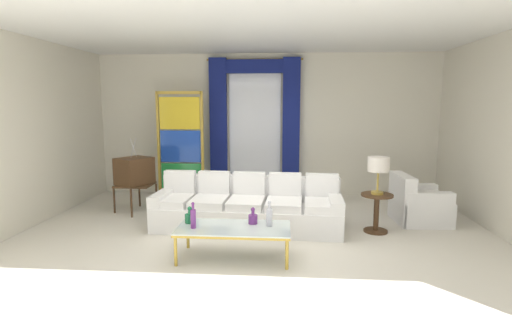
{
  "coord_description": "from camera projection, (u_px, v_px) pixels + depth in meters",
  "views": [
    {
      "loc": [
        0.42,
        -5.29,
        1.95
      ],
      "look_at": [
        -0.05,
        0.9,
        1.05
      ],
      "focal_mm": 27.19,
      "sensor_mm": 36.0,
      "label": 1
    }
  ],
  "objects": [
    {
      "name": "curtained_window",
      "position": [
        255.0,
        114.0,
        8.15
      ],
      "size": [
        2.0,
        0.17,
        2.7
      ],
      "color": "white",
      "rests_on": "ground"
    },
    {
      "name": "bottle_ruby_flask",
      "position": [
        269.0,
        216.0,
        4.91
      ],
      "size": [
        0.08,
        0.08,
        0.33
      ],
      "color": "silver",
      "rests_on": "coffee_table"
    },
    {
      "name": "bottle_crystal_tall",
      "position": [
        253.0,
        218.0,
        5.02
      ],
      "size": [
        0.12,
        0.12,
        0.22
      ],
      "color": "#753384",
      "rests_on": "coffee_table"
    },
    {
      "name": "bottle_blue_decanter",
      "position": [
        190.0,
        217.0,
        5.07
      ],
      "size": [
        0.13,
        0.13,
        0.22
      ],
      "color": "#196B3D",
      "rests_on": "coffee_table"
    },
    {
      "name": "round_side_table",
      "position": [
        376.0,
        209.0,
        5.91
      ],
      "size": [
        0.48,
        0.48,
        0.59
      ],
      "color": "#472D19",
      "rests_on": "ground"
    },
    {
      "name": "bottle_amber_squat",
      "position": [
        193.0,
        218.0,
        4.83
      ],
      "size": [
        0.07,
        0.07,
        0.33
      ],
      "color": "#753384",
      "rests_on": "coffee_table"
    },
    {
      "name": "coffee_table",
      "position": [
        234.0,
        229.0,
        4.9
      ],
      "size": [
        1.42,
        0.68,
        0.41
      ],
      "color": "silver",
      "rests_on": "ground"
    },
    {
      "name": "wall_left",
      "position": [
        29.0,
        132.0,
        6.18
      ],
      "size": [
        0.12,
        7.0,
        3.0
      ],
      "primitive_type": "cube",
      "color": "silver",
      "rests_on": "ground"
    },
    {
      "name": "wall_rear",
      "position": [
        266.0,
        125.0,
        8.33
      ],
      "size": [
        8.0,
        0.12,
        3.0
      ],
      "primitive_type": "cube",
      "color": "silver",
      "rests_on": "ground"
    },
    {
      "name": "stained_glass_divider",
      "position": [
        181.0,
        148.0,
        7.82
      ],
      "size": [
        0.95,
        0.05,
        2.2
      ],
      "color": "gold",
      "rests_on": "ground"
    },
    {
      "name": "table_lamp_brass",
      "position": [
        378.0,
        166.0,
        5.81
      ],
      "size": [
        0.32,
        0.32,
        0.57
      ],
      "color": "#B29338",
      "rests_on": "round_side_table"
    },
    {
      "name": "couch_white_long",
      "position": [
        248.0,
        208.0,
        6.16
      ],
      "size": [
        2.96,
        1.06,
        0.86
      ],
      "color": "white",
      "rests_on": "ground"
    },
    {
      "name": "wall_right",
      "position": [
        508.0,
        135.0,
        5.63
      ],
      "size": [
        0.12,
        7.0,
        3.0
      ],
      "primitive_type": "cube",
      "color": "silver",
      "rests_on": "ground"
    },
    {
      "name": "armchair_white",
      "position": [
        417.0,
        205.0,
        6.42
      ],
      "size": [
        0.85,
        0.85,
        0.8
      ],
      "color": "white",
      "rests_on": "ground"
    },
    {
      "name": "vintage_tv",
      "position": [
        134.0,
        172.0,
        6.98
      ],
      "size": [
        0.73,
        0.76,
        1.35
      ],
      "color": "#472D19",
      "rests_on": "ground"
    },
    {
      "name": "peacock_figurine",
      "position": [
        193.0,
        193.0,
        7.56
      ],
      "size": [
        0.44,
        0.6,
        0.5
      ],
      "color": "beige",
      "rests_on": "ground"
    },
    {
      "name": "ground_plane",
      "position": [
        255.0,
        242.0,
        5.53
      ],
      "size": [
        16.0,
        16.0,
        0.0
      ],
      "primitive_type": "plane",
      "color": "silver"
    },
    {
      "name": "ceiling_slab",
      "position": [
        259.0,
        33.0,
        5.89
      ],
      "size": [
        8.0,
        7.6,
        0.04
      ],
      "primitive_type": "cube",
      "color": "white"
    }
  ]
}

